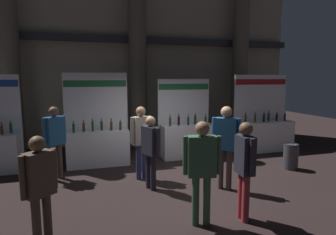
{
  "coord_description": "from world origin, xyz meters",
  "views": [
    {
      "loc": [
        -1.93,
        -6.27,
        2.44
      ],
      "look_at": [
        0.3,
        1.15,
        1.37
      ],
      "focal_mm": 30.74,
      "sensor_mm": 36.0,
      "label": 1
    }
  ],
  "objects": [
    {
      "name": "visitor_5",
      "position": [
        1.02,
        -0.8,
        1.11
      ],
      "size": [
        0.51,
        0.44,
        1.84
      ],
      "rotation": [
        0.0,
        0.0,
        2.5
      ],
      "color": "#47382D",
      "rests_on": "ground_plane"
    },
    {
      "name": "visitor_6",
      "position": [
        0.66,
        -2.14,
        1.02
      ],
      "size": [
        0.24,
        0.53,
        1.71
      ],
      "rotation": [
        0.0,
        0.0,
        4.65
      ],
      "color": "maroon",
      "rests_on": "ground_plane"
    },
    {
      "name": "visitor_3",
      "position": [
        -2.58,
        0.93,
        1.07
      ],
      "size": [
        0.48,
        0.44,
        1.77
      ],
      "rotation": [
        0.0,
        0.0,
        0.67
      ],
      "color": "#47382D",
      "rests_on": "ground_plane"
    },
    {
      "name": "exhibitor_booth_2",
      "position": [
        1.14,
        1.94,
        0.61
      ],
      "size": [
        1.69,
        0.66,
        2.41
      ],
      "color": "white",
      "rests_on": "ground_plane"
    },
    {
      "name": "visitor_8",
      "position": [
        -0.1,
        -2.1,
        1.06
      ],
      "size": [
        0.61,
        0.32,
        1.75
      ],
      "rotation": [
        0.0,
        0.0,
        2.9
      ],
      "color": "#33563D",
      "rests_on": "ground_plane"
    },
    {
      "name": "exhibitor_booth_1",
      "position": [
        -1.54,
        1.86,
        0.62
      ],
      "size": [
        1.77,
        0.66,
        2.59
      ],
      "color": "white",
      "rests_on": "ground_plane"
    },
    {
      "name": "trash_bin",
      "position": [
        3.4,
        -0.02,
        0.34
      ],
      "size": [
        0.39,
        0.39,
        0.69
      ],
      "color": "#38383D",
      "rests_on": "ground_plane"
    },
    {
      "name": "visitor_0",
      "position": [
        -0.54,
        -0.33,
        0.97
      ],
      "size": [
        0.36,
        0.55,
        1.63
      ],
      "rotation": [
        0.0,
        0.0,
        1.94
      ],
      "color": "#23232D",
      "rests_on": "ground_plane"
    },
    {
      "name": "ground_plane",
      "position": [
        0.0,
        0.0,
        0.0
      ],
      "size": [
        25.2,
        25.2,
        0.0
      ],
      "primitive_type": "plane",
      "color": "black"
    },
    {
      "name": "visitor_2",
      "position": [
        -2.54,
        -2.07,
        0.98
      ],
      "size": [
        0.45,
        0.43,
        1.66
      ],
      "rotation": [
        0.0,
        0.0,
        0.72
      ],
      "color": "#47382D",
      "rests_on": "ground_plane"
    },
    {
      "name": "exhibitor_booth_3",
      "position": [
        3.91,
        1.91,
        0.62
      ],
      "size": [
        1.99,
        0.66,
        2.54
      ],
      "color": "white",
      "rests_on": "ground_plane"
    },
    {
      "name": "hall_colonnade",
      "position": [
        0.0,
        4.36,
        3.4
      ],
      "size": [
        12.6,
        1.13,
        6.91
      ],
      "color": "tan",
      "rests_on": "ground_plane"
    },
    {
      "name": "visitor_1",
      "position": [
        -0.61,
        0.38,
        1.05
      ],
      "size": [
        0.52,
        0.28,
        1.77
      ],
      "rotation": [
        0.0,
        0.0,
        0.22
      ],
      "color": "navy",
      "rests_on": "ground_plane"
    }
  ]
}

